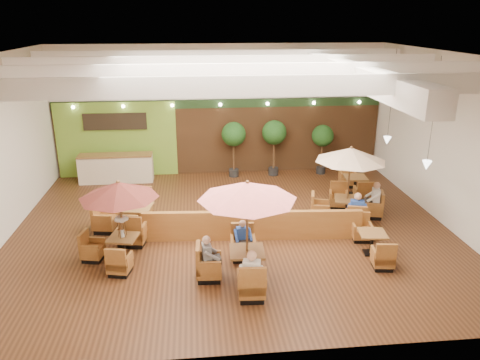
{
  "coord_description": "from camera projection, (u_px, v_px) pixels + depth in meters",
  "views": [
    {
      "loc": [
        -1.15,
        -13.79,
        6.52
      ],
      "look_at": [
        0.3,
        0.5,
        1.5
      ],
      "focal_mm": 35.0,
      "sensor_mm": 36.0,
      "label": 1
    }
  ],
  "objects": [
    {
      "name": "table_0",
      "position": [
        118.0,
        203.0,
        12.79
      ],
      "size": [
        2.29,
        2.39,
        2.37
      ],
      "rotation": [
        0.0,
        0.0,
        -0.21
      ],
      "color": "brown",
      "rests_on": "ground"
    },
    {
      "name": "diner_2",
      "position": [
        209.0,
        253.0,
        12.05
      ],
      "size": [
        0.34,
        0.41,
        0.79
      ],
      "rotation": [
        0.0,
        0.0,
        4.82
      ],
      "color": "gray",
      "rests_on": "ground"
    },
    {
      "name": "topiary_0",
      "position": [
        234.0,
        136.0,
        19.65
      ],
      "size": [
        1.02,
        1.02,
        2.38
      ],
      "color": "black",
      "rests_on": "ground"
    },
    {
      "name": "topiary_1",
      "position": [
        274.0,
        135.0,
        19.81
      ],
      "size": [
        1.04,
        1.04,
        2.41
      ],
      "color": "black",
      "rests_on": "ground"
    },
    {
      "name": "diner_4",
      "position": [
        374.0,
        196.0,
        15.84
      ],
      "size": [
        0.39,
        0.44,
        0.83
      ],
      "rotation": [
        0.0,
        0.0,
        1.33
      ],
      "color": "silver",
      "rests_on": "ground"
    },
    {
      "name": "room",
      "position": [
        236.0,
        111.0,
        15.18
      ],
      "size": [
        14.04,
        14.0,
        5.52
      ],
      "color": "#381E0F",
      "rests_on": "ground"
    },
    {
      "name": "service_counter",
      "position": [
        116.0,
        168.0,
        19.39
      ],
      "size": [
        3.0,
        0.75,
        1.18
      ],
      "color": "beige",
      "rests_on": "ground"
    },
    {
      "name": "table_5",
      "position": [
        355.0,
        186.0,
        18.04
      ],
      "size": [
        0.9,
        2.5,
        0.92
      ],
      "rotation": [
        0.0,
        0.0,
        -0.09
      ],
      "color": "brown",
      "rests_on": "ground"
    },
    {
      "name": "topiary_2",
      "position": [
        323.0,
        138.0,
        20.07
      ],
      "size": [
        0.93,
        0.93,
        2.17
      ],
      "color": "black",
      "rests_on": "ground"
    },
    {
      "name": "booth_divider",
      "position": [
        253.0,
        225.0,
        14.35
      ],
      "size": [
        6.72,
        0.66,
        0.93
      ],
      "primitive_type": "cube",
      "rotation": [
        0.0,
        0.0,
        -0.07
      ],
      "color": "brown",
      "rests_on": "ground"
    },
    {
      "name": "diner_1",
      "position": [
        243.0,
        236.0,
        13.09
      ],
      "size": [
        0.37,
        0.31,
        0.72
      ],
      "rotation": [
        0.0,
        0.0,
        3.26
      ],
      "color": "#264BA8",
      "rests_on": "ground"
    },
    {
      "name": "table_3",
      "position": [
        129.0,
        217.0,
        14.95
      ],
      "size": [
        1.95,
        2.84,
        1.59
      ],
      "rotation": [
        0.0,
        0.0,
        -0.17
      ],
      "color": "brown",
      "rests_on": "ground"
    },
    {
      "name": "diner_0",
      "position": [
        252.0,
        270.0,
        11.2
      ],
      "size": [
        0.46,
        0.4,
        0.86
      ],
      "rotation": [
        0.0,
        0.0,
        -0.21
      ],
      "color": "silver",
      "rests_on": "ground"
    },
    {
      "name": "diner_3",
      "position": [
        357.0,
        208.0,
        14.87
      ],
      "size": [
        0.45,
        0.4,
        0.85
      ],
      "rotation": [
        0.0,
        0.0,
        -0.23
      ],
      "color": "#264BA8",
      "rests_on": "ground"
    },
    {
      "name": "table_1",
      "position": [
        245.0,
        209.0,
        11.75
      ],
      "size": [
        2.6,
        2.68,
        2.72
      ],
      "rotation": [
        0.0,
        0.0,
        -0.05
      ],
      "color": "brown",
      "rests_on": "ground"
    },
    {
      "name": "table_2",
      "position": [
        350.0,
        170.0,
        15.43
      ],
      "size": [
        2.61,
        2.61,
        2.56
      ],
      "rotation": [
        0.0,
        0.0,
        -0.26
      ],
      "color": "brown",
      "rests_on": "ground"
    },
    {
      "name": "table_4",
      "position": [
        372.0,
        243.0,
        13.53
      ],
      "size": [
        0.85,
        2.32,
        0.85
      ],
      "rotation": [
        0.0,
        0.0,
        -0.13
      ],
      "color": "brown",
      "rests_on": "ground"
    }
  ]
}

